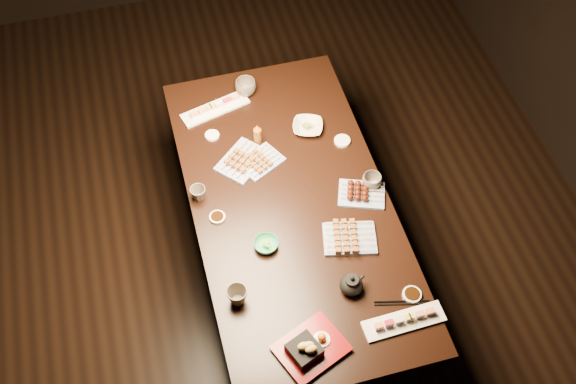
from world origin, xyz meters
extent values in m
plane|color=black|center=(0.00, 0.00, 0.00)|extent=(5.00, 5.00, 0.00)
cube|color=black|center=(0.20, -0.08, 0.38)|extent=(0.97, 1.83, 0.75)
imported|color=#2E8D59|center=(0.03, -0.28, 0.77)|extent=(0.11, 0.11, 0.03)
imported|color=beige|center=(0.40, 0.33, 0.77)|extent=(0.19, 0.19, 0.04)
imported|color=brown|center=(-0.15, -0.51, 0.79)|extent=(0.10, 0.10, 0.08)
imported|color=brown|center=(0.59, -0.08, 0.79)|extent=(0.11, 0.11, 0.07)
imported|color=brown|center=(-0.21, 0.06, 0.78)|extent=(0.09, 0.09, 0.07)
imported|color=brown|center=(0.16, 0.66, 0.79)|extent=(0.13, 0.13, 0.08)
cylinder|color=brown|center=(0.14, 0.32, 0.81)|extent=(0.05, 0.05, 0.12)
cylinder|color=white|center=(-0.15, -0.07, 0.76)|extent=(0.10, 0.10, 0.01)
cylinder|color=white|center=(0.54, 0.21, 0.76)|extent=(0.11, 0.11, 0.01)
cylinder|color=white|center=(0.56, -0.67, 0.76)|extent=(0.11, 0.11, 0.01)
cylinder|color=white|center=(-0.07, 0.41, 0.76)|extent=(0.08, 0.08, 0.01)
camera|label=1|loc=(-0.32, -1.94, 3.45)|focal=45.00mm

